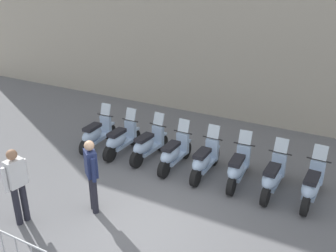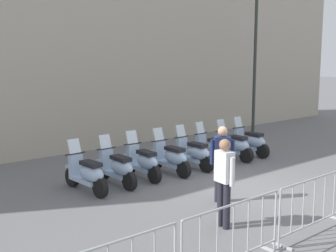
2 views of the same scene
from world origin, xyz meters
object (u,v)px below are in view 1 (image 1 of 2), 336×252
object	(u,v)px
officer_mid_plaza	(17,182)
motorcycle_0	(96,134)
motorcycle_4	(204,160)
motorcycle_3	(174,153)
motorcycle_5	(238,168)
motorcycle_1	(121,140)
motorcycle_7	(312,186)
officer_near_row_end	(92,172)
motorcycle_2	(148,145)
motorcycle_6	(273,177)

from	to	relation	value
officer_mid_plaza	motorcycle_0	bearing A→B (deg)	98.99
motorcycle_0	motorcycle_4	xyz separation A→B (m)	(3.52, -0.28, 0.00)
motorcycle_3	motorcycle_5	bearing A→B (deg)	-2.55
motorcycle_1	motorcycle_7	world-z (taller)	same
officer_near_row_end	motorcycle_7	bearing A→B (deg)	27.38
motorcycle_4	motorcycle_5	world-z (taller)	same
motorcycle_1	motorcycle_2	world-z (taller)	same
motorcycle_3	motorcycle_6	distance (m)	2.65
motorcycle_0	motorcycle_2	distance (m)	1.76
motorcycle_1	motorcycle_0	bearing A→B (deg)	176.69
motorcycle_0	motorcycle_1	bearing A→B (deg)	-3.31
motorcycle_2	motorcycle_7	xyz separation A→B (m)	(4.40, -0.39, 0.00)
motorcycle_5	motorcycle_6	size ratio (longest dim) A/B	1.00
motorcycle_0	motorcycle_1	world-z (taller)	same
officer_near_row_end	motorcycle_1	bearing A→B (deg)	108.24
motorcycle_7	motorcycle_6	bearing A→B (deg)	178.61
motorcycle_5	motorcycle_1	bearing A→B (deg)	175.89
motorcycle_0	motorcycle_5	distance (m)	4.42
motorcycle_3	motorcycle_4	world-z (taller)	same
motorcycle_1	motorcycle_6	xyz separation A→B (m)	(4.40, -0.36, 0.00)
motorcycle_2	motorcycle_7	world-z (taller)	same
motorcycle_1	motorcycle_4	bearing A→B (deg)	-4.97
motorcycle_2	motorcycle_3	distance (m)	0.89
motorcycle_2	officer_near_row_end	bearing A→B (deg)	-90.08
motorcycle_1	officer_near_row_end	xyz separation A→B (m)	(0.88, -2.67, 0.53)
motorcycle_2	motorcycle_4	bearing A→B (deg)	-7.65
motorcycle_6	motorcycle_7	xyz separation A→B (m)	(0.88, -0.02, 0.00)
motorcycle_0	motorcycle_3	size ratio (longest dim) A/B	1.00
motorcycle_0	motorcycle_5	size ratio (longest dim) A/B	1.00
motorcycle_3	officer_mid_plaza	bearing A→B (deg)	-120.66
motorcycle_3	motorcycle_5	xyz separation A→B (m)	(1.77, -0.08, 0.00)
motorcycle_1	motorcycle_4	world-z (taller)	same
motorcycle_2	motorcycle_6	xyz separation A→B (m)	(3.52, -0.37, 0.00)
motorcycle_1	motorcycle_5	xyz separation A→B (m)	(3.53, -0.25, 0.00)
motorcycle_2	motorcycle_5	bearing A→B (deg)	-5.61
motorcycle_1	motorcycle_5	size ratio (longest dim) A/B	1.00
motorcycle_2	officer_mid_plaza	xyz separation A→B (m)	(-1.18, -3.64, 0.53)
officer_near_row_end	motorcycle_0	bearing A→B (deg)	122.88
officer_mid_plaza	motorcycle_3	bearing A→B (deg)	59.34
motorcycle_6	officer_mid_plaza	world-z (taller)	officer_mid_plaza
motorcycle_2	motorcycle_4	world-z (taller)	same
motorcycle_6	officer_mid_plaza	bearing A→B (deg)	-145.11
officer_near_row_end	motorcycle_5	bearing A→B (deg)	42.29
motorcycle_2	motorcycle_6	size ratio (longest dim) A/B	1.00
motorcycle_2	officer_near_row_end	xyz separation A→B (m)	(-0.00, -2.67, 0.53)
motorcycle_3	officer_mid_plaza	size ratio (longest dim) A/B	1.00
motorcycle_4	motorcycle_5	distance (m)	0.89
motorcycle_3	motorcycle_6	size ratio (longest dim) A/B	1.00
motorcycle_3	motorcycle_7	world-z (taller)	same
motorcycle_0	motorcycle_1	xyz separation A→B (m)	(0.88, -0.05, 0.00)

